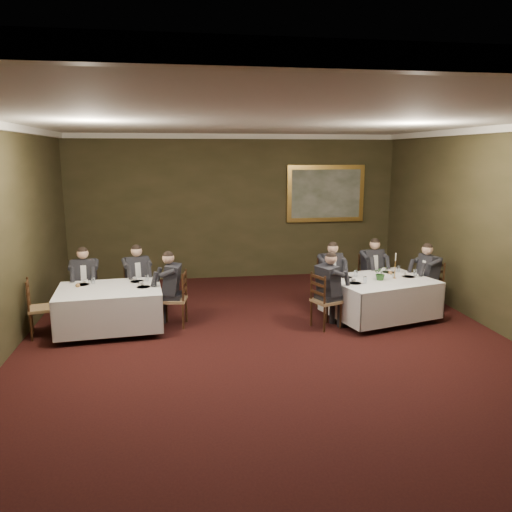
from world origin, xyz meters
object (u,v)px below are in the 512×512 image
object	(u,v)px
diner_sec_backright	(137,287)
chair_sec_endright	(175,310)
diner_main_endright	(428,286)
centerpiece	(381,273)
chair_main_backright	(370,289)
table_second	(110,306)
diner_main_backleft	(330,283)
candlestick	(395,269)
chair_main_endright	(428,297)
chair_main_backleft	(329,294)
diner_main_endleft	(326,299)
chair_sec_backright	(138,299)
chair_sec_backleft	(87,302)
diner_main_backright	(371,278)
painting	(326,194)
chair_main_endleft	(325,312)
table_main	(380,296)
chair_sec_endleft	(42,320)
diner_sec_backleft	(86,291)
diner_sec_endright	(174,298)

from	to	relation	value
diner_sec_backright	chair_sec_endright	bearing A→B (deg)	114.00
diner_main_endright	centerpiece	xyz separation A→B (m)	(-1.14, -0.35, 0.39)
chair_main_backright	chair_sec_endright	world-z (taller)	same
diner_sec_backright	table_second	bearing A→B (deg)	50.49
diner_main_backleft	candlestick	size ratio (longest dim) A/B	2.74
chair_main_endright	centerpiece	bearing A→B (deg)	98.01
chair_main_backleft	diner_main_endleft	xyz separation A→B (m)	(-0.40, -1.09, 0.23)
table_second	chair_sec_backright	world-z (taller)	chair_sec_backright
table_second	chair_main_backleft	world-z (taller)	chair_main_backleft
chair_main_backleft	chair_sec_backleft	size ratio (longest dim) A/B	1.00
chair_main_backright	diner_main_backright	distance (m)	0.23
diner_main_endleft	painting	distance (m)	4.34
chair_sec_backleft	chair_main_backright	bearing A→B (deg)	176.93
chair_main_endleft	painting	distance (m)	4.43
chair_main_backleft	diner_main_backright	bearing A→B (deg)	-174.73
chair_sec_backright	candlestick	distance (m)	4.92
chair_main_endleft	chair_main_endright	bearing A→B (deg)	83.40
diner_main_endleft	chair_main_endleft	bearing A→B (deg)	-90.00
diner_sec_backright	chair_sec_endright	size ratio (longest dim) A/B	1.35
table_main	diner_main_backright	size ratio (longest dim) A/B	1.59
diner_main_endleft	chair_sec_endleft	xyz separation A→B (m)	(-4.86, 0.33, -0.23)
table_main	painting	distance (m)	3.95
chair_main_backright	centerpiece	size ratio (longest dim) A/B	3.61
diner_main_backleft	chair_sec_endright	world-z (taller)	diner_main_backleft
diner_main_backright	painting	xyz separation A→B (m)	(-0.24, 2.57, 1.55)
diner_main_backleft	chair_main_endleft	bearing A→B (deg)	60.29
diner_main_backleft	chair_main_backright	xyz separation A→B (m)	(0.96, 0.26, -0.23)
diner_main_endleft	chair_main_endright	distance (m)	2.34
chair_main_endright	diner_sec_backright	distance (m)	5.66
diner_main_backright	diner_sec_backleft	world-z (taller)	same
table_main	chair_sec_endleft	size ratio (longest dim) A/B	2.14
diner_main_backright	centerpiece	distance (m)	1.18
chair_sec_backleft	painting	bearing A→B (deg)	-157.85
diner_sec_backleft	diner_sec_endright	world-z (taller)	same
centerpiece	diner_main_backleft	bearing A→B (deg)	129.85
table_main	chair_sec_backright	bearing A→B (deg)	166.58
chair_main_endright	diner_main_endleft	bearing A→B (deg)	95.87
chair_sec_backleft	diner_sec_backright	bearing A→B (deg)	-179.54
table_second	diner_main_endleft	xyz separation A→B (m)	(3.75, -0.42, 0.06)
chair_main_endleft	chair_sec_endleft	xyz separation A→B (m)	(-4.85, 0.33, 0.00)
chair_main_backright	diner_main_backright	size ratio (longest dim) A/B	0.74
chair_sec_backright	chair_sec_endleft	size ratio (longest dim) A/B	1.00
chair_main_backleft	table_second	bearing A→B (deg)	0.27
chair_sec_backleft	diner_sec_endright	xyz separation A→B (m)	(1.65, -0.77, 0.23)
diner_main_endleft	chair_sec_endleft	distance (m)	4.88
table_main	candlestick	xyz separation A→B (m)	(0.29, 0.03, 0.49)
chair_main_backleft	diner_sec_backleft	world-z (taller)	diner_sec_backleft
chair_main_endleft	chair_sec_endright	distance (m)	2.68
table_second	chair_main_backright	xyz separation A→B (m)	(5.11, 0.92, -0.17)
chair_main_backright	chair_sec_endright	distance (m)	4.08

